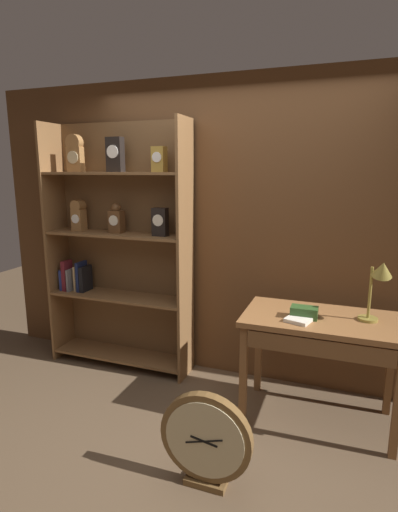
% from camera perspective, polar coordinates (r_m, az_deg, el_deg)
% --- Properties ---
extents(ground_plane, '(10.00, 10.00, 0.00)m').
position_cam_1_polar(ground_plane, '(2.87, -2.80, -27.57)').
color(ground_plane, brown).
extents(back_wood_panel, '(4.80, 0.05, 2.60)m').
position_cam_1_polar(back_wood_panel, '(3.51, 5.50, 3.30)').
color(back_wood_panel, brown).
rests_on(back_wood_panel, ground).
extents(bookshelf, '(1.36, 0.34, 2.25)m').
position_cam_1_polar(bookshelf, '(3.81, -11.48, 1.37)').
color(bookshelf, brown).
rests_on(bookshelf, ground).
extents(workbench, '(1.10, 0.62, 0.81)m').
position_cam_1_polar(workbench, '(3.05, 16.81, -10.30)').
color(workbench, brown).
rests_on(workbench, ground).
extents(desk_lamp, '(0.20, 0.20, 0.45)m').
position_cam_1_polar(desk_lamp, '(2.96, 24.06, -3.01)').
color(desk_lamp, olive).
rests_on(desk_lamp, workbench).
extents(toolbox_small, '(0.19, 0.11, 0.08)m').
position_cam_1_polar(toolbox_small, '(2.97, 14.59, -7.69)').
color(toolbox_small, '#2D5123').
rests_on(toolbox_small, workbench).
extents(open_repair_manual, '(0.22, 0.26, 0.02)m').
position_cam_1_polar(open_repair_manual, '(2.93, 14.13, -8.50)').
color(open_repair_manual, silver).
rests_on(open_repair_manual, workbench).
extents(round_clock_large, '(0.55, 0.11, 0.59)m').
position_cam_1_polar(round_clock_large, '(2.57, 0.96, -24.48)').
color(round_clock_large, brown).
rests_on(round_clock_large, ground).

